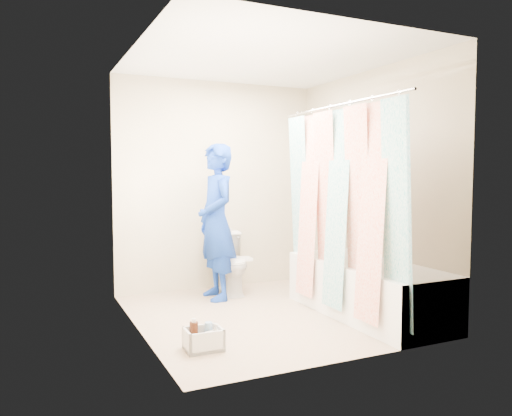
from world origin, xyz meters
name	(u,v)px	position (x,y,z in m)	size (l,w,h in m)	color
floor	(266,315)	(0.00, 0.00, 0.00)	(2.60, 2.60, 0.00)	tan
ceiling	(267,58)	(0.00, 0.00, 2.40)	(2.40, 2.60, 0.02)	silver
wall_back	(218,185)	(0.00, 1.30, 1.20)	(2.40, 0.02, 2.40)	tan
wall_front	(348,194)	(0.00, -1.30, 1.20)	(2.40, 0.02, 2.40)	tan
wall_left	(137,190)	(-1.20, 0.00, 1.20)	(0.02, 2.60, 2.40)	tan
wall_right	(370,187)	(1.20, 0.00, 1.20)	(0.02, 2.60, 2.40)	tan
bathtub	(367,287)	(0.85, -0.43, 0.27)	(0.70, 1.75, 0.50)	white
curtain_rod	(340,105)	(0.52, -0.43, 1.95)	(0.02, 0.02, 1.90)	silver
shower_curtain	(339,209)	(0.52, -0.43, 1.02)	(0.06, 1.75, 1.80)	white
toilet	(230,263)	(0.02, 0.95, 0.34)	(0.38, 0.66, 0.67)	white
tank_lid	(233,259)	(0.00, 0.85, 0.40)	(0.41, 0.18, 0.03)	white
tank_internals	(223,232)	(0.00, 1.14, 0.66)	(0.16, 0.06, 0.22)	black
plumber	(216,222)	(-0.21, 0.78, 0.83)	(0.60, 0.40, 1.66)	#102CA7
cleaning_caddy	(205,340)	(-0.84, -0.66, 0.08)	(0.28, 0.23, 0.21)	silver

